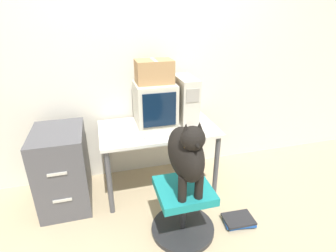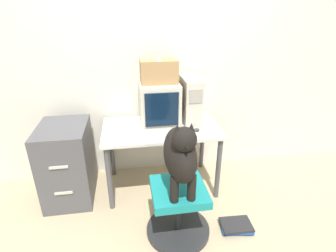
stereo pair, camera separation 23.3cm
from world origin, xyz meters
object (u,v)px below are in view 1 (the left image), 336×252
at_px(dog, 186,153).
at_px(cardboard_box, 154,72).
at_px(office_chair, 183,209).
at_px(keyboard, 166,133).
at_px(book_stack_floor, 238,220).
at_px(pc_tower, 185,99).
at_px(crt_monitor, 155,104).
at_px(filing_cabinet, 63,169).

bearing_deg(dog, cardboard_box, 93.25).
bearing_deg(cardboard_box, office_chair, -86.63).
bearing_deg(keyboard, book_stack_floor, -47.47).
relative_size(pc_tower, keyboard, 1.07).
relative_size(crt_monitor, book_stack_floor, 1.44).
relative_size(pc_tower, office_chair, 0.85).
height_order(crt_monitor, cardboard_box, cardboard_box).
relative_size(keyboard, cardboard_box, 1.24).
relative_size(dog, cardboard_box, 1.78).
xyz_separation_m(filing_cabinet, book_stack_floor, (1.51, -0.72, -0.36)).
relative_size(crt_monitor, cardboard_box, 1.20).
relative_size(pc_tower, filing_cabinet, 0.59).
xyz_separation_m(crt_monitor, filing_cabinet, (-0.95, -0.15, -0.52)).
xyz_separation_m(pc_tower, keyboard, (-0.28, -0.28, -0.22)).
bearing_deg(cardboard_box, book_stack_floor, -57.24).
height_order(pc_tower, office_chair, pc_tower).
distance_m(crt_monitor, filing_cabinet, 1.10).
relative_size(crt_monitor, filing_cabinet, 0.54).
distance_m(pc_tower, filing_cabinet, 1.39).
height_order(pc_tower, keyboard, pc_tower).
bearing_deg(keyboard, filing_cabinet, 171.49).
height_order(crt_monitor, pc_tower, pc_tower).
distance_m(pc_tower, keyboard, 0.45).
bearing_deg(crt_monitor, dog, -86.73).
height_order(keyboard, book_stack_floor, keyboard).
xyz_separation_m(crt_monitor, office_chair, (0.05, -0.81, -0.68)).
bearing_deg(keyboard, office_chair, -88.52).
xyz_separation_m(office_chair, book_stack_floor, (0.51, -0.06, -0.20)).
distance_m(crt_monitor, keyboard, 0.36).
height_order(keyboard, office_chair, keyboard).
xyz_separation_m(office_chair, cardboard_box, (-0.05, 0.82, 1.01)).
xyz_separation_m(crt_monitor, book_stack_floor, (0.56, -0.87, -0.89)).
distance_m(crt_monitor, pc_tower, 0.32).
bearing_deg(cardboard_box, crt_monitor, -90.00).
xyz_separation_m(cardboard_box, book_stack_floor, (0.56, -0.87, -1.21)).
bearing_deg(crt_monitor, filing_cabinet, -171.21).
xyz_separation_m(keyboard, cardboard_box, (-0.03, 0.30, 0.52)).
distance_m(office_chair, cardboard_box, 1.30).
relative_size(office_chair, dog, 0.87).
bearing_deg(book_stack_floor, crt_monitor, 122.88).
bearing_deg(filing_cabinet, pc_tower, 5.83).
distance_m(keyboard, filing_cabinet, 1.05).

